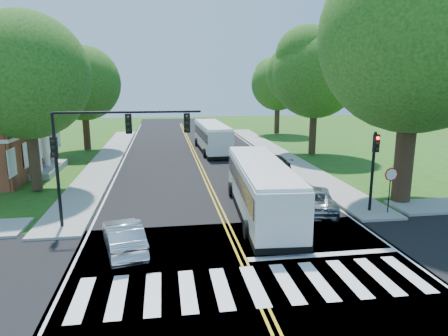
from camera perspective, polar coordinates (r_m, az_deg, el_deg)
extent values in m
plane|color=#204C13|center=(15.44, 3.93, -15.55)|extent=(140.00, 140.00, 0.00)
cube|color=black|center=(32.27, -3.05, -0.62)|extent=(14.00, 96.00, 0.01)
cube|color=black|center=(15.44, 3.93, -15.53)|extent=(60.00, 12.00, 0.01)
cube|color=gold|center=(36.16, -3.68, 0.80)|extent=(0.36, 70.00, 0.01)
cube|color=silver|center=(36.22, -14.46, 0.45)|extent=(0.12, 70.00, 0.01)
cube|color=silver|center=(37.36, 6.76, 1.11)|extent=(0.12, 70.00, 0.01)
cube|color=silver|center=(15.00, 4.36, -16.37)|extent=(12.60, 3.00, 0.01)
cube|color=silver|center=(17.80, 14.07, -11.90)|extent=(6.60, 0.40, 0.01)
cube|color=gray|center=(39.31, -16.23, 1.35)|extent=(2.60, 40.00, 0.15)
cube|color=gray|center=(40.59, 7.69, 2.06)|extent=(2.60, 40.00, 0.15)
cylinder|color=#2F2312|center=(25.85, 24.41, 2.17)|extent=(1.10, 1.10, 6.00)
sphere|color=#457B24|center=(25.65, 25.74, 16.62)|extent=(10.80, 10.80, 10.80)
cylinder|color=#2F2312|center=(28.95, -25.54, 1.83)|extent=(0.70, 0.70, 4.80)
sphere|color=#457B24|center=(28.58, -26.48, 11.73)|extent=(8.00, 8.00, 8.00)
cylinder|color=#2F2312|center=(44.29, -19.07, 5.33)|extent=(0.70, 0.70, 4.40)
sphere|color=#457B24|center=(44.03, -19.50, 11.36)|extent=(7.60, 7.60, 7.60)
cylinder|color=#2F2312|center=(40.31, 12.58, 5.51)|extent=(0.70, 0.70, 5.00)
sphere|color=#457B24|center=(40.06, 12.94, 12.95)|extent=(8.40, 8.40, 8.40)
cylinder|color=#2F2312|center=(55.75, 7.58, 7.19)|extent=(0.70, 0.70, 4.40)
sphere|color=#457B24|center=(55.54, 7.72, 11.86)|extent=(7.20, 7.20, 7.20)
cube|color=silver|center=(34.70, -24.46, 6.56)|extent=(1.40, 6.00, 0.45)
cube|color=gray|center=(35.28, -23.87, -0.14)|extent=(1.80, 6.00, 0.50)
cylinder|color=silver|center=(32.87, -25.11, 2.19)|extent=(0.50, 0.50, 4.20)
cylinder|color=silver|center=(34.96, -24.13, 2.82)|extent=(0.50, 0.50, 4.20)
cylinder|color=silver|center=(37.06, -23.26, 3.37)|extent=(0.50, 0.50, 4.20)
cylinder|color=black|center=(21.00, -22.62, -1.75)|extent=(0.16, 0.16, 4.60)
cube|color=black|center=(20.54, -23.10, 2.76)|extent=(0.30, 0.22, 0.95)
sphere|color=black|center=(20.36, -23.27, 3.52)|extent=(0.18, 0.18, 0.18)
cylinder|color=black|center=(19.93, -13.52, 7.78)|extent=(7.00, 0.12, 0.12)
cube|color=black|center=(19.82, -13.47, 6.16)|extent=(0.30, 0.22, 0.95)
cube|color=black|center=(19.79, -5.32, 6.43)|extent=(0.30, 0.22, 0.95)
cylinder|color=black|center=(23.30, 20.44, -0.52)|extent=(0.16, 0.16, 4.40)
cube|color=black|center=(22.89, 20.92, 3.31)|extent=(0.30, 0.22, 0.95)
sphere|color=#FF0A05|center=(22.73, 21.15, 4.00)|extent=(0.18, 0.18, 0.18)
cylinder|color=black|center=(23.54, 22.53, -3.32)|extent=(0.06, 0.06, 2.20)
cylinder|color=#A50A07|center=(23.27, 22.78, -0.85)|extent=(0.76, 0.04, 0.76)
cube|color=silver|center=(21.83, 5.29, -2.96)|extent=(3.15, 11.30, 2.60)
cube|color=black|center=(21.71, 5.31, -1.76)|extent=(3.17, 10.52, 0.90)
cube|color=black|center=(27.17, 3.22, 0.82)|extent=(2.32, 0.25, 1.51)
cube|color=orange|center=(27.01, 3.25, 2.59)|extent=(1.61, 0.21, 0.30)
cube|color=black|center=(22.16, 5.23, -5.84)|extent=(3.21, 11.40, 0.28)
cube|color=silver|center=(21.52, 5.36, 0.51)|extent=(3.08, 10.96, 0.21)
cylinder|color=black|center=(25.82, 6.50, -2.92)|extent=(0.36, 0.93, 0.91)
cylinder|color=black|center=(25.46, 1.06, -3.06)|extent=(0.36, 0.93, 0.91)
cylinder|color=black|center=(19.25, 10.67, -8.41)|extent=(0.36, 0.93, 0.91)
cylinder|color=black|center=(18.76, 3.32, -8.77)|extent=(0.36, 0.93, 0.91)
cube|color=silver|center=(41.77, -1.72, 4.40)|extent=(2.72, 11.17, 2.59)
cube|color=black|center=(41.71, -1.72, 5.04)|extent=(2.76, 10.40, 0.89)
cube|color=black|center=(47.24, -2.76, 5.71)|extent=(2.31, 0.17, 1.51)
cube|color=orange|center=(47.15, -2.77, 6.73)|extent=(1.60, 0.15, 0.30)
cube|color=black|center=(41.95, -1.71, 2.84)|extent=(2.77, 11.27, 0.28)
cube|color=silver|center=(41.61, -1.73, 6.23)|extent=(2.66, 10.84, 0.21)
cylinder|color=black|center=(45.70, -0.89, 3.81)|extent=(0.33, 0.91, 0.90)
cylinder|color=black|center=(45.36, -3.95, 3.71)|extent=(0.33, 0.91, 0.90)
cylinder|color=black|center=(38.84, 0.83, 2.30)|extent=(0.33, 0.91, 0.90)
cylinder|color=black|center=(38.45, -2.75, 2.18)|extent=(0.33, 0.91, 0.90)
imported|color=#B1B4B8|center=(17.85, -14.16, -9.45)|extent=(2.34, 4.40, 1.38)
imported|color=#A2A4A9|center=(23.11, 12.35, -4.27)|extent=(3.54, 5.59, 1.44)
imported|color=black|center=(33.20, 6.78, 0.83)|extent=(2.61, 4.71, 1.29)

